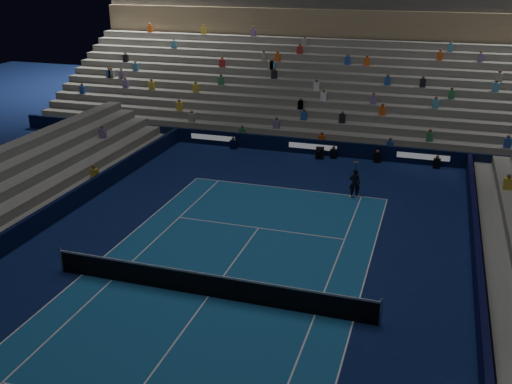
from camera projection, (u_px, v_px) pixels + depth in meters
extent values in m
plane|color=#0B1847|center=(208.00, 296.00, 22.09)|extent=(90.00, 90.00, 0.00)
cube|color=#19568E|center=(208.00, 296.00, 22.09)|extent=(10.97, 23.77, 0.01)
cube|color=black|center=(313.00, 147.00, 38.32)|extent=(44.00, 0.25, 1.00)
cube|color=black|center=(482.00, 331.00, 19.20)|extent=(0.25, 37.00, 1.00)
cube|color=slate|center=(316.00, 146.00, 39.30)|extent=(44.00, 1.00, 0.50)
cube|color=slate|center=(319.00, 139.00, 40.10)|extent=(44.00, 1.00, 1.00)
cube|color=slate|center=(322.00, 131.00, 40.89)|extent=(44.00, 1.00, 1.50)
cube|color=slate|center=(325.00, 124.00, 41.69)|extent=(44.00, 1.00, 2.00)
cube|color=slate|center=(328.00, 118.00, 42.49)|extent=(44.00, 1.00, 2.50)
cube|color=slate|center=(331.00, 111.00, 43.28)|extent=(44.00, 1.00, 3.00)
cube|color=slate|center=(333.00, 105.00, 44.08)|extent=(44.00, 1.00, 3.50)
cube|color=slate|center=(336.00, 99.00, 44.87)|extent=(44.00, 1.00, 4.00)
cube|color=slate|center=(338.00, 93.00, 45.67)|extent=(44.00, 1.00, 4.50)
cube|color=slate|center=(341.00, 87.00, 46.47)|extent=(44.00, 1.00, 5.00)
cube|color=slate|center=(343.00, 82.00, 47.26)|extent=(44.00, 1.00, 5.50)
cube|color=slate|center=(345.00, 77.00, 48.06)|extent=(44.00, 1.00, 6.00)
cube|color=#8A7655|center=(350.00, 24.00, 47.53)|extent=(44.00, 0.60, 2.20)
cube|color=slate|center=(507.00, 341.00, 19.07)|extent=(1.00, 37.00, 0.50)
cylinder|color=#B2B2B7|center=(61.00, 260.00, 23.67)|extent=(0.10, 0.10, 1.10)
cylinder|color=#B2B2B7|center=(381.00, 312.00, 20.10)|extent=(0.10, 0.10, 1.10)
cube|color=black|center=(208.00, 286.00, 21.92)|extent=(12.80, 0.03, 0.90)
cube|color=white|center=(208.00, 275.00, 21.75)|extent=(12.80, 0.04, 0.08)
imported|color=black|center=(355.00, 183.00, 31.09)|extent=(0.63, 0.46, 1.63)
cube|color=black|center=(320.00, 153.00, 37.58)|extent=(0.59, 0.68, 0.68)
cylinder|color=black|center=(318.00, 152.00, 37.07)|extent=(0.21, 0.37, 0.16)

